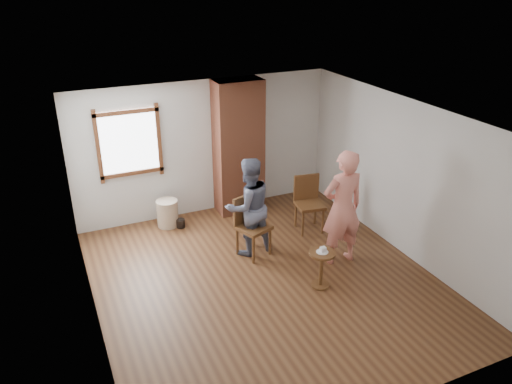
{
  "coord_description": "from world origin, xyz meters",
  "views": [
    {
      "loc": [
        -2.79,
        -5.84,
        4.47
      ],
      "look_at": [
        0.2,
        0.8,
        1.15
      ],
      "focal_mm": 35.0,
      "sensor_mm": 36.0,
      "label": 1
    }
  ],
  "objects_px": {
    "side_table": "(322,263)",
    "person_pink": "(342,208)",
    "dining_chair_right": "(308,200)",
    "man": "(249,207)",
    "dining_chair_left": "(250,222)",
    "stoneware_crock": "(167,213)"
  },
  "relations": [
    {
      "from": "dining_chair_right",
      "to": "person_pink",
      "type": "height_order",
      "value": "person_pink"
    },
    {
      "from": "dining_chair_left",
      "to": "man",
      "type": "relative_size",
      "value": 0.61
    },
    {
      "from": "stoneware_crock",
      "to": "dining_chair_left",
      "type": "bearing_deg",
      "value": -56.27
    },
    {
      "from": "side_table",
      "to": "man",
      "type": "xyz_separation_m",
      "value": [
        -0.59,
        1.39,
        0.44
      ]
    },
    {
      "from": "dining_chair_right",
      "to": "person_pink",
      "type": "bearing_deg",
      "value": -84.54
    },
    {
      "from": "dining_chair_right",
      "to": "side_table",
      "type": "xyz_separation_m",
      "value": [
        -0.74,
        -1.7,
        -0.17
      ]
    },
    {
      "from": "dining_chair_left",
      "to": "side_table",
      "type": "height_order",
      "value": "dining_chair_left"
    },
    {
      "from": "dining_chair_left",
      "to": "man",
      "type": "height_order",
      "value": "man"
    },
    {
      "from": "dining_chair_left",
      "to": "side_table",
      "type": "relative_size",
      "value": 1.71
    },
    {
      "from": "dining_chair_right",
      "to": "man",
      "type": "relative_size",
      "value": 0.6
    },
    {
      "from": "dining_chair_right",
      "to": "person_pink",
      "type": "relative_size",
      "value": 0.53
    },
    {
      "from": "man",
      "to": "person_pink",
      "type": "xyz_separation_m",
      "value": [
        1.24,
        -0.87,
        0.12
      ]
    },
    {
      "from": "dining_chair_left",
      "to": "dining_chair_right",
      "type": "distance_m",
      "value": 1.37
    },
    {
      "from": "stoneware_crock",
      "to": "dining_chair_right",
      "type": "height_order",
      "value": "dining_chair_right"
    },
    {
      "from": "side_table",
      "to": "person_pink",
      "type": "distance_m",
      "value": 1.01
    },
    {
      "from": "dining_chair_right",
      "to": "side_table",
      "type": "height_order",
      "value": "dining_chair_right"
    },
    {
      "from": "dining_chair_right",
      "to": "man",
      "type": "bearing_deg",
      "value": -157.27
    },
    {
      "from": "side_table",
      "to": "person_pink",
      "type": "xyz_separation_m",
      "value": [
        0.66,
        0.51,
        0.56
      ]
    },
    {
      "from": "dining_chair_left",
      "to": "person_pink",
      "type": "distance_m",
      "value": 1.54
    },
    {
      "from": "dining_chair_left",
      "to": "person_pink",
      "type": "height_order",
      "value": "person_pink"
    },
    {
      "from": "stoneware_crock",
      "to": "person_pink",
      "type": "distance_m",
      "value": 3.33
    },
    {
      "from": "stoneware_crock",
      "to": "dining_chair_left",
      "type": "relative_size",
      "value": 0.5
    }
  ]
}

